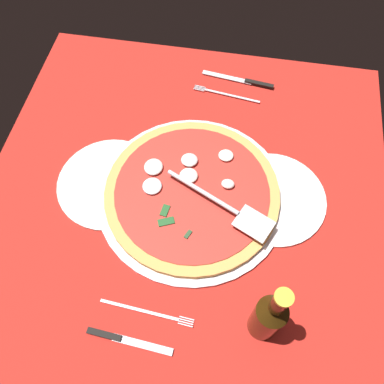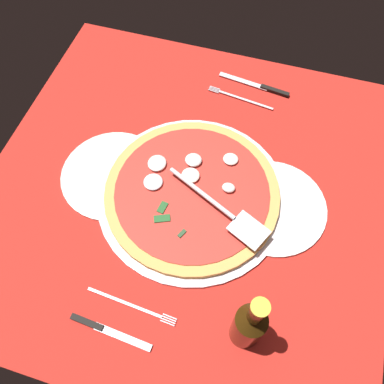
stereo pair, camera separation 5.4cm
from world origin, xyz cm
name	(u,v)px [view 1 (the left image)]	position (x,y,z in cm)	size (l,w,h in cm)	color
ground_plane	(185,191)	(0.00, 0.00, -0.40)	(93.56, 93.56, 0.80)	red
checker_pattern	(185,190)	(0.00, 0.00, 0.05)	(93.56, 93.56, 0.10)	white
pizza_pan	(192,195)	(-1.92, 1.50, 0.63)	(43.65, 43.65, 1.06)	silver
dinner_plate_left	(273,198)	(-20.45, -0.88, 0.60)	(24.35, 24.35, 1.00)	white
dinner_plate_right	(110,183)	(17.68, 1.54, 0.60)	(24.67, 24.67, 1.00)	white
pizza	(192,192)	(-1.79, 1.33, 2.04)	(40.05, 40.05, 3.09)	#E0A250
pizza_server	(224,205)	(-9.47, 4.85, 4.60)	(25.23, 14.29, 1.00)	silver
place_setting_near	(235,88)	(-8.00, -33.41, 0.46)	(21.44, 15.78, 1.40)	white
place_setting_far	(134,326)	(4.35, 32.22, 0.44)	(21.97, 14.89, 1.40)	white
beer_bottle	(269,316)	(-20.33, 27.84, 8.82)	(5.79, 5.79, 22.26)	#341F08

